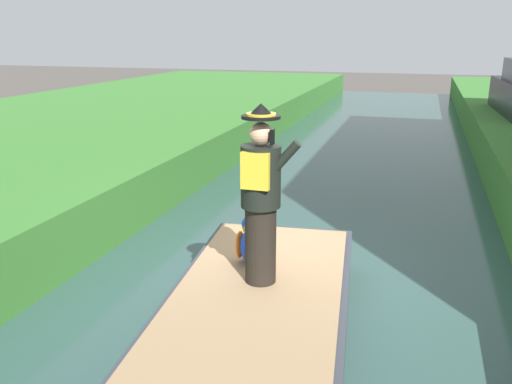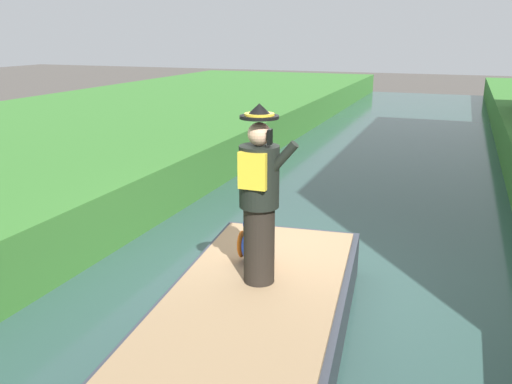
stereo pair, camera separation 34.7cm
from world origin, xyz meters
TOP-DOWN VIEW (x-y plane):
  - ground_plane at (0.00, 0.00)m, footprint 80.00×80.00m
  - canal_water at (0.00, 0.00)m, footprint 5.63×48.00m
  - boat at (0.00, -1.55)m, footprint 2.24×4.37m
  - person_pirate at (-0.04, -1.26)m, footprint 0.61×0.42m
  - parrot_plush at (-0.27, -0.84)m, footprint 0.36×0.35m

SIDE VIEW (x-z plane):
  - ground_plane at x=0.00m, z-range 0.00..0.00m
  - canal_water at x=0.00m, z-range 0.00..0.10m
  - boat at x=0.00m, z-range 0.10..0.71m
  - parrot_plush at x=-0.27m, z-range 0.67..1.24m
  - person_pirate at x=-0.04m, z-range 0.71..2.56m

